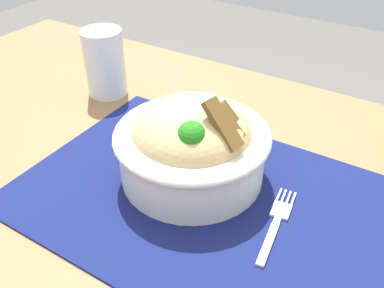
{
  "coord_description": "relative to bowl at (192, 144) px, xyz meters",
  "views": [
    {
      "loc": [
        0.19,
        -0.31,
        1.13
      ],
      "look_at": [
        -0.03,
        0.05,
        0.82
      ],
      "focal_mm": 38.76,
      "sensor_mm": 36.0,
      "label": 1
    }
  ],
  "objects": [
    {
      "name": "fork",
      "position": [
        0.13,
        -0.02,
        -0.05
      ],
      "size": [
        0.03,
        0.13,
        0.0
      ],
      "color": "silver",
      "rests_on": "placemat"
    },
    {
      "name": "drinking_glass",
      "position": [
        -0.25,
        0.12,
        -0.0
      ],
      "size": [
        0.07,
        0.07,
        0.11
      ],
      "color": "silver",
      "rests_on": "table"
    },
    {
      "name": "table",
      "position": [
        0.03,
        -0.05,
        -0.13
      ],
      "size": [
        1.34,
        0.77,
        0.77
      ],
      "color": "olive",
      "rests_on": "ground_plane"
    },
    {
      "name": "placemat",
      "position": [
        0.03,
        -0.03,
        -0.05
      ],
      "size": [
        0.46,
        0.32,
        0.0
      ],
      "primitive_type": "cube",
      "rotation": [
        0.0,
        0.0,
        0.01
      ],
      "color": "#11194C",
      "rests_on": "table"
    },
    {
      "name": "bowl",
      "position": [
        0.0,
        0.0,
        0.0
      ],
      "size": [
        0.2,
        0.2,
        0.13
      ],
      "color": "silver",
      "rests_on": "placemat"
    }
  ]
}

